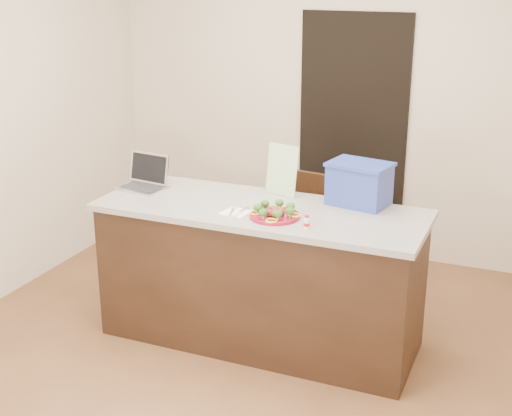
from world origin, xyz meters
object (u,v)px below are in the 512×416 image
at_px(yogurt_bottle, 307,223).
at_px(blue_box, 359,184).
at_px(island, 260,275).
at_px(plate, 275,216).
at_px(napkin, 236,212).
at_px(laptop, 145,178).
at_px(chair, 305,229).

bearing_deg(yogurt_bottle, blue_box, 73.07).
distance_m(island, plate, 0.51).
bearing_deg(plate, napkin, -176.25).
bearing_deg(napkin, yogurt_bottle, -9.52).
bearing_deg(island, plate, -42.95).
height_order(laptop, chair, laptop).
distance_m(plate, blue_box, 0.60).
relative_size(napkin, laptop, 0.45).
xyz_separation_m(plate, yogurt_bottle, (0.23, -0.10, 0.02)).
bearing_deg(laptop, napkin, -9.60).
bearing_deg(laptop, blue_box, 15.84).
relative_size(yogurt_bottle, chair, 0.08).
bearing_deg(blue_box, plate, -121.57).
height_order(island, blue_box, blue_box).
bearing_deg(napkin, island, 58.80).
bearing_deg(chair, island, -85.97).
xyz_separation_m(plate, laptop, (-1.03, 0.23, 0.05)).
distance_m(plate, laptop, 1.06).
xyz_separation_m(island, blue_box, (0.55, 0.29, 0.59)).
bearing_deg(blue_box, chair, 149.70).
xyz_separation_m(island, laptop, (-0.88, 0.09, 0.52)).
distance_m(island, yogurt_bottle, 0.67).
bearing_deg(island, chair, 85.61).
bearing_deg(plate, yogurt_bottle, -22.46).
relative_size(plate, blue_box, 0.72).
relative_size(laptop, chair, 0.37).
height_order(yogurt_bottle, chair, yogurt_bottle).
bearing_deg(napkin, plate, 3.75).
height_order(blue_box, chair, blue_box).
relative_size(laptop, blue_box, 0.82).
height_order(napkin, laptop, laptop).
bearing_deg(laptop, plate, -4.75).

